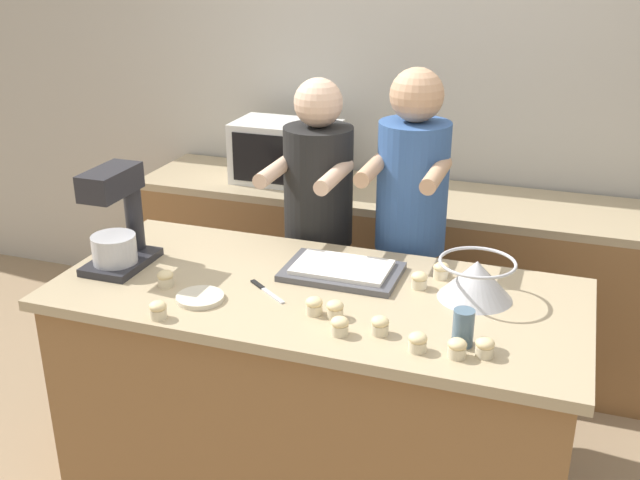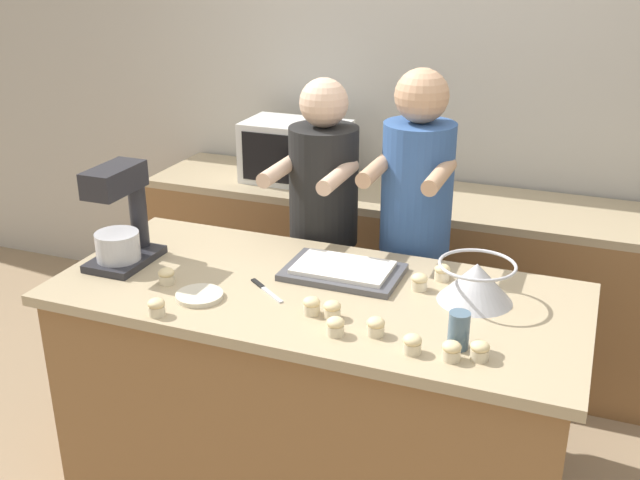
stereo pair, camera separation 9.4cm
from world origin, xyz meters
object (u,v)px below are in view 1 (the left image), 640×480
cupcake_3 (441,270)px  cupcake_4 (340,326)px  microwave_oven (286,152)px  cupcake_5 (380,325)px  knife (265,290)px  cupcake_2 (457,348)px  mixing_bowl (476,278)px  cupcake_0 (485,347)px  person_right (409,247)px  cupcake_8 (419,280)px  cupcake_1 (158,310)px  small_plate (200,298)px  cupcake_9 (418,342)px  drinking_glass (463,328)px  person_left (318,244)px  stand_mixer (117,224)px  cupcake_6 (165,278)px  cupcake_10 (314,306)px  cupcake_7 (335,309)px  baking_tray (342,270)px

cupcake_3 → cupcake_4: (-0.23, -0.54, 0.00)m
cupcake_4 → microwave_oven: bearing=117.2°
cupcake_3 → cupcake_5: (-0.11, -0.49, 0.00)m
knife → microwave_oven: bearing=108.4°
knife → cupcake_2: cupcake_2 is taller
mixing_bowl → cupcake_0: bearing=-77.5°
person_right → microwave_oven: (-0.83, 0.66, 0.17)m
person_right → cupcake_8: (0.14, -0.48, 0.08)m
cupcake_0 → cupcake_3: 0.57m
cupcake_3 → cupcake_1: bearing=-143.0°
small_plate → cupcake_9: cupcake_9 is taller
person_right → mixing_bowl: bearing=-54.7°
cupcake_1 → microwave_oven: bearing=96.6°
person_right → cupcake_3: 0.43m
drinking_glass → cupcake_9: drinking_glass is taller
person_left → small_plate: person_left is taller
stand_mixer → cupcake_0: (1.44, -0.22, -0.14)m
cupcake_6 → person_right: bearing=46.1°
cupcake_3 → cupcake_6: size_ratio=1.00×
mixing_bowl → microwave_oven: bearing=135.5°
cupcake_10 → cupcake_7: bearing=-0.9°
stand_mixer → cupcake_8: (1.15, 0.19, -0.14)m
knife → cupcake_1: bearing=-129.7°
cupcake_0 → cupcake_5: size_ratio=1.00×
cupcake_3 → cupcake_4: 0.58m
small_plate → cupcake_3: cupcake_3 is taller
mixing_bowl → cupcake_6: size_ratio=4.40×
microwave_oven → drinking_glass: 1.92m
microwave_oven → cupcake_6: size_ratio=8.81×
cupcake_6 → baking_tray: bearing=27.9°
cupcake_1 → cupcake_9: 0.88m
person_right → baking_tray: person_right is taller
baking_tray → small_plate: (-0.41, -0.37, -0.01)m
cupcake_4 → person_left: bearing=113.5°
stand_mixer → cupcake_7: stand_mixer is taller
cupcake_6 → cupcake_9: (0.98, -0.15, 0.00)m
cupcake_2 → cupcake_5: size_ratio=1.00×
person_left → cupcake_9: bearing=-54.7°
microwave_oven → cupcake_10: size_ratio=8.81×
cupcake_2 → mixing_bowl: bearing=91.0°
cupcake_8 → cupcake_10: 0.44m
mixing_bowl → cupcake_8: 0.21m
stand_mixer → cupcake_0: bearing=-8.7°
drinking_glass → small_plate: (-0.93, 0.01, -0.05)m
stand_mixer → cupcake_4: stand_mixer is taller
cupcake_1 → cupcake_2: 1.00m
cupcake_2 → cupcake_7: (-0.43, 0.12, 0.00)m
cupcake_5 → microwave_oven: bearing=121.4°
drinking_glass → cupcake_4: (-0.39, -0.06, -0.03)m
baking_tray → person_left: bearing=119.3°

